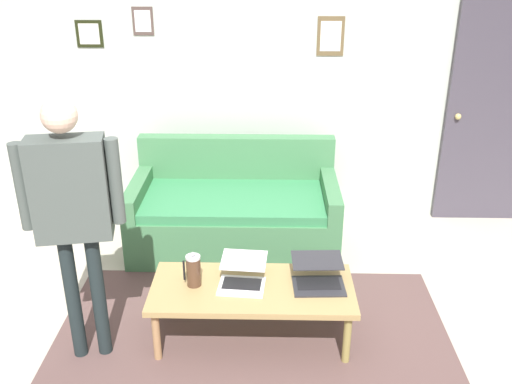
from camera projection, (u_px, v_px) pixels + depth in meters
ground_plane at (254, 361)px, 3.64m from camera, size 7.68×7.68×0.00m
area_rug at (252, 345)px, 3.77m from camera, size 2.67×1.82×0.01m
back_wall at (260, 76)px, 5.10m from camera, size 7.04×0.11×2.70m
interior_door at (492, 115)px, 5.10m from camera, size 0.82×0.09×2.05m
couch at (235, 212)px, 4.92m from camera, size 1.74×0.92×0.88m
coffee_table at (252, 292)px, 3.72m from camera, size 1.33×0.59×0.40m
laptop_left at (242, 277)px, 3.72m from camera, size 0.33×0.39×0.14m
laptop_center at (318, 277)px, 3.72m from camera, size 0.35×0.38×0.14m
french_press at (193, 270)px, 3.68m from camera, size 0.12×0.10×0.25m
person_standing at (72, 201)px, 3.27m from camera, size 0.60×0.26×1.71m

